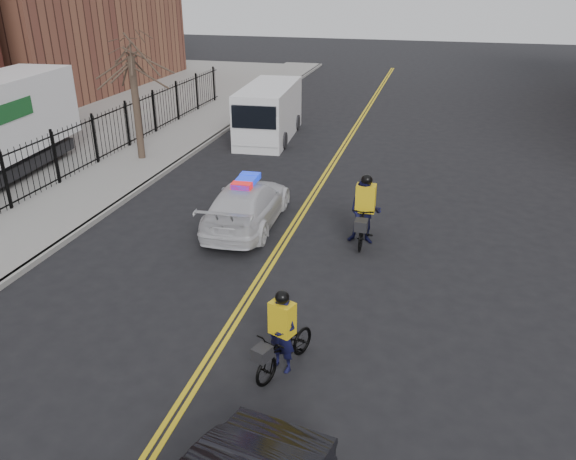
{
  "coord_description": "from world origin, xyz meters",
  "views": [
    {
      "loc": [
        3.82,
        -9.78,
        6.96
      ],
      "look_at": [
        0.64,
        2.21,
        1.3
      ],
      "focal_mm": 35.0,
      "sensor_mm": 36.0,
      "label": 1
    }
  ],
  "objects_px": {
    "cyclist_near": "(282,342)",
    "police_cruiser": "(247,204)",
    "cyclist_far": "(365,216)",
    "cargo_van": "(268,113)"
  },
  "relations": [
    {
      "from": "cargo_van",
      "to": "cyclist_far",
      "type": "bearing_deg",
      "value": -64.0
    },
    {
      "from": "police_cruiser",
      "to": "cyclist_far",
      "type": "bearing_deg",
      "value": 172.62
    },
    {
      "from": "police_cruiser",
      "to": "cyclist_near",
      "type": "height_order",
      "value": "cyclist_near"
    },
    {
      "from": "cyclist_far",
      "to": "cargo_van",
      "type": "bearing_deg",
      "value": 119.8
    },
    {
      "from": "police_cruiser",
      "to": "cargo_van",
      "type": "distance_m",
      "value": 9.93
    },
    {
      "from": "cyclist_near",
      "to": "cyclist_far",
      "type": "relative_size",
      "value": 0.91
    },
    {
      "from": "cargo_van",
      "to": "cyclist_far",
      "type": "height_order",
      "value": "cargo_van"
    },
    {
      "from": "cargo_van",
      "to": "cyclist_far",
      "type": "xyz_separation_m",
      "value": [
        5.8,
        -9.98,
        -0.37
      ]
    },
    {
      "from": "cargo_van",
      "to": "cyclist_near",
      "type": "distance_m",
      "value": 16.78
    },
    {
      "from": "cyclist_near",
      "to": "police_cruiser",
      "type": "bearing_deg",
      "value": 135.23
    }
  ]
}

